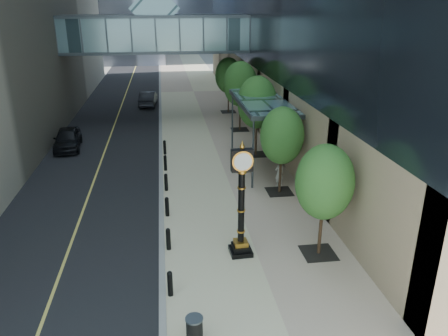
{
  "coord_description": "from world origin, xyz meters",
  "views": [
    {
      "loc": [
        -2.6,
        -12.36,
        10.03
      ],
      "look_at": [
        0.04,
        6.59,
        2.78
      ],
      "focal_mm": 35.0,
      "sensor_mm": 36.0,
      "label": 1
    }
  ],
  "objects_px": {
    "trash_bin": "(195,331)",
    "car_near": "(68,139)",
    "street_clock": "(241,208)",
    "pedestrian": "(279,173)",
    "car_far": "(148,98)"
  },
  "relations": [
    {
      "from": "trash_bin",
      "to": "car_near",
      "type": "height_order",
      "value": "car_near"
    },
    {
      "from": "street_clock",
      "to": "car_near",
      "type": "relative_size",
      "value": 1.1
    },
    {
      "from": "pedestrian",
      "to": "car_near",
      "type": "distance_m",
      "value": 16.25
    },
    {
      "from": "street_clock",
      "to": "pedestrian",
      "type": "relative_size",
      "value": 3.04
    },
    {
      "from": "trash_bin",
      "to": "car_far",
      "type": "xyz_separation_m",
      "value": [
        -2.19,
        34.62,
        0.25
      ]
    },
    {
      "from": "pedestrian",
      "to": "trash_bin",
      "type": "bearing_deg",
      "value": 42.18
    },
    {
      "from": "trash_bin",
      "to": "pedestrian",
      "type": "relative_size",
      "value": 0.56
    },
    {
      "from": "trash_bin",
      "to": "car_far",
      "type": "bearing_deg",
      "value": 93.62
    },
    {
      "from": "street_clock",
      "to": "car_far",
      "type": "distance_m",
      "value": 30.03
    },
    {
      "from": "trash_bin",
      "to": "pedestrian",
      "type": "distance_m",
      "value": 13.21
    },
    {
      "from": "car_near",
      "to": "car_far",
      "type": "height_order",
      "value": "car_near"
    },
    {
      "from": "street_clock",
      "to": "pedestrian",
      "type": "bearing_deg",
      "value": 60.87
    },
    {
      "from": "pedestrian",
      "to": "car_far",
      "type": "relative_size",
      "value": 0.36
    },
    {
      "from": "car_far",
      "to": "car_near",
      "type": "bearing_deg",
      "value": 72.52
    },
    {
      "from": "street_clock",
      "to": "trash_bin",
      "type": "xyz_separation_m",
      "value": [
        -2.33,
        -4.97,
        -1.66
      ]
    }
  ]
}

